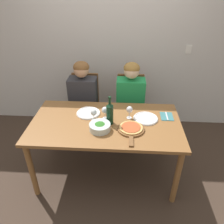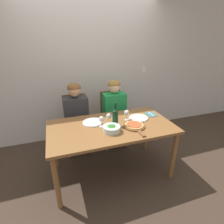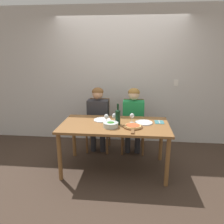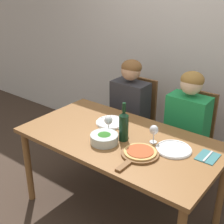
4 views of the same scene
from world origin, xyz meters
The scene contains 16 objects.
ground_plane centered at (0.00, 0.00, 0.00)m, with size 40.00×40.00×0.00m, color #3D2D23.
back_wall centered at (0.00, 1.24, 1.35)m, with size 10.00×0.06×2.70m.
dining_table centered at (0.00, 0.00, 0.69)m, with size 1.66×0.89×0.77m.
chair_left centered at (-0.37, 0.78, 0.51)m, with size 0.42×0.42×0.97m.
chair_right centered at (0.28, 0.78, 0.51)m, with size 0.42×0.42×0.97m.
person_woman centered at (-0.37, 0.67, 0.73)m, with size 0.47×0.51×1.22m.
person_man centered at (0.28, 0.67, 0.73)m, with size 0.47×0.51×1.22m.
wine_bottle centered at (0.05, -0.02, 0.90)m, with size 0.08×0.08×0.32m.
broccoli_bowl centered at (-0.05, -0.15, 0.81)m, with size 0.22×0.22×0.08m.
dinner_plate_left centered at (-0.22, 0.16, 0.78)m, with size 0.28×0.28×0.02m.
dinner_plate_right centered at (0.44, 0.09, 0.78)m, with size 0.28×0.28×0.02m.
pizza_on_board centered at (0.28, -0.13, 0.78)m, with size 0.29×0.43×0.04m.
wine_glass_left centered at (-0.13, 0.01, 0.87)m, with size 0.07×0.07×0.15m.
wine_glass_right centered at (0.26, 0.10, 0.87)m, with size 0.07×0.07×0.15m.
wine_glass_centre centered at (-0.01, 0.07, 0.87)m, with size 0.07×0.07×0.15m.
fork_on_napkin centered at (0.69, 0.15, 0.77)m, with size 0.14×0.18×0.01m.
Camera 1 is at (0.19, -1.99, 2.13)m, focal length 35.00 mm.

